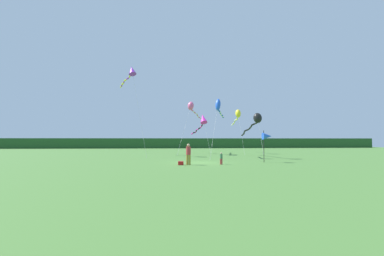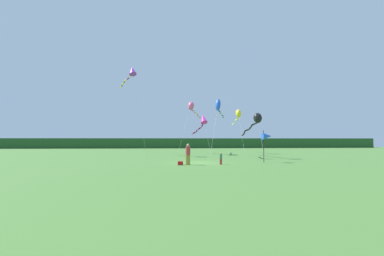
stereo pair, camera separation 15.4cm
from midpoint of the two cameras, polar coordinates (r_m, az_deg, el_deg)
name	(u,v)px [view 2 (the right image)]	position (r m, az deg, el deg)	size (l,w,h in m)	color
ground_plane	(198,163)	(25.28, 1.39, -7.52)	(120.00, 120.00, 0.00)	#477533
distant_treeline	(179,143)	(70.09, -2.76, -3.31)	(108.00, 3.30, 2.59)	#234C23
person_adult	(188,153)	(23.03, -0.69, -5.44)	(0.40, 0.40, 1.84)	olive
person_child	(221,158)	(23.54, 6.44, -6.41)	(0.23, 0.23, 1.07)	#B23338
cooler_box	(180,163)	(22.99, -2.36, -7.61)	(0.45, 0.43, 0.32)	red
banner_flag_pole	(267,136)	(26.71, 16.09, -1.77)	(0.90, 0.70, 3.09)	black
kite_purple	(131,72)	(38.78, -12.89, 11.74)	(4.95, 9.15, 12.68)	#B2B2B2
kite_magenta	(203,120)	(38.98, 2.41, 1.67)	(1.94, 9.11, 6.16)	#B2B2B2
kite_rainbow	(192,108)	(41.18, 0.15, 4.46)	(4.94, 10.57, 8.26)	#B2B2B2
kite_yellow	(238,115)	(43.16, 10.04, 2.86)	(0.90, 8.56, 7.21)	#B2B2B2
kite_black	(256,120)	(32.66, 13.75, 1.60)	(1.02, 9.19, 5.48)	#B2B2B2
kite_blue	(219,106)	(32.42, 5.92, 4.67)	(2.99, 6.61, 7.29)	#B2B2B2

